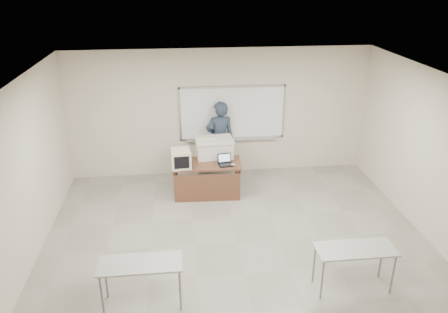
{
  "coord_description": "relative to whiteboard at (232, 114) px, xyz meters",
  "views": [
    {
      "loc": [
        -0.97,
        -5.72,
        4.59
      ],
      "look_at": [
        -0.09,
        2.2,
        1.16
      ],
      "focal_mm": 35.0,
      "sensor_mm": 36.0,
      "label": 1
    }
  ],
  "objects": [
    {
      "name": "keyboard",
      "position": [
        -0.65,
        -0.69,
        -0.31
      ],
      "size": [
        0.46,
        0.19,
        0.02
      ],
      "primitive_type": "cube",
      "rotation": [
        0.0,
        0.0,
        -0.08
      ],
      "color": "beige",
      "rests_on": "podium"
    },
    {
      "name": "crt_monitor",
      "position": [
        -1.25,
        -1.24,
        -0.55
      ],
      "size": [
        0.41,
        0.46,
        0.39
      ],
      "rotation": [
        0.0,
        0.0,
        0.06
      ],
      "color": "beige",
      "rests_on": "instructor_desk"
    },
    {
      "name": "floor",
      "position": [
        -0.3,
        -3.97,
        -1.49
      ],
      "size": [
        7.0,
        8.0,
        0.01
      ],
      "primitive_type": "cube",
      "color": "gray",
      "rests_on": "ground"
    },
    {
      "name": "presenter",
      "position": [
        -0.31,
        -0.16,
        -0.56
      ],
      "size": [
        0.72,
        0.52,
        1.84
      ],
      "primitive_type": "imported",
      "rotation": [
        0.0,
        0.0,
        3.26
      ],
      "color": "black",
      "rests_on": "floor"
    },
    {
      "name": "podium",
      "position": [
        -0.5,
        -0.77,
        -0.9
      ],
      "size": [
        0.82,
        0.6,
        1.16
      ],
      "rotation": [
        0.0,
        0.0,
        0.06
      ],
      "color": "silver",
      "rests_on": "floor"
    },
    {
      "name": "student_desks",
      "position": [
        -0.3,
        -5.32,
        -0.81
      ],
      "size": [
        4.4,
        2.2,
        0.73
      ],
      "color": "#A9A9A3",
      "rests_on": "floor"
    },
    {
      "name": "laptop",
      "position": [
        -0.3,
        -1.25,
        -0.68
      ],
      "size": [
        0.3,
        0.27,
        0.22
      ],
      "rotation": [
        0.0,
        0.0,
        0.15
      ],
      "color": "black",
      "rests_on": "instructor_desk"
    },
    {
      "name": "instructor_desk",
      "position": [
        -0.7,
        -1.23,
        -0.93
      ],
      "size": [
        1.48,
        0.74,
        0.75
      ],
      "rotation": [
        0.0,
        0.0,
        -0.04
      ],
      "color": "brown",
      "rests_on": "floor"
    },
    {
      "name": "mouse",
      "position": [
        -0.15,
        -1.32,
        -0.71
      ],
      "size": [
        0.1,
        0.07,
        0.04
      ],
      "primitive_type": "ellipsoid",
      "rotation": [
        0.0,
        0.0,
        -0.01
      ],
      "color": "#B6B8BE",
      "rests_on": "instructor_desk"
    },
    {
      "name": "whiteboard",
      "position": [
        0.0,
        0.0,
        0.0
      ],
      "size": [
        2.48,
        0.1,
        1.31
      ],
      "color": "white",
      "rests_on": "floor"
    }
  ]
}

